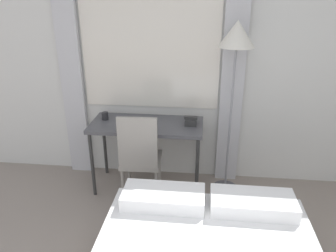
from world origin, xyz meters
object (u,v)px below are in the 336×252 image
object	(u,v)px
desk	(147,129)
standing_lamp	(236,49)
book	(142,123)
telephone	(191,121)
desk_chair	(140,155)
mug	(105,116)

from	to	relation	value
desk	standing_lamp	size ratio (longest dim) A/B	0.65
desk	book	size ratio (longest dim) A/B	4.69
telephone	standing_lamp	bearing A→B (deg)	1.94
desk	book	distance (m)	0.10
desk_chair	telephone	distance (m)	0.63
mug	standing_lamp	bearing A→B (deg)	-1.15
desk	book	world-z (taller)	book
telephone	mug	size ratio (longest dim) A/B	1.71
book	desk_chair	bearing A→B (deg)	-86.54
standing_lamp	book	xyz separation A→B (m)	(-0.91, -0.06, -0.77)
desk_chair	book	size ratio (longest dim) A/B	3.93
desk	desk_chair	distance (m)	0.32
desk_chair	book	xyz separation A→B (m)	(-0.02, 0.26, 0.24)
desk	desk_chair	xyz separation A→B (m)	(-0.03, -0.28, -0.16)
standing_lamp	telephone	size ratio (longest dim) A/B	13.16
mug	telephone	bearing A→B (deg)	-2.50
telephone	book	distance (m)	0.51
desk	telephone	xyz separation A→B (m)	(0.46, 0.02, 0.11)
desk_chair	book	bearing A→B (deg)	91.29
standing_lamp	mug	bearing A→B (deg)	178.85
telephone	mug	distance (m)	0.93
standing_lamp	telephone	distance (m)	0.85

